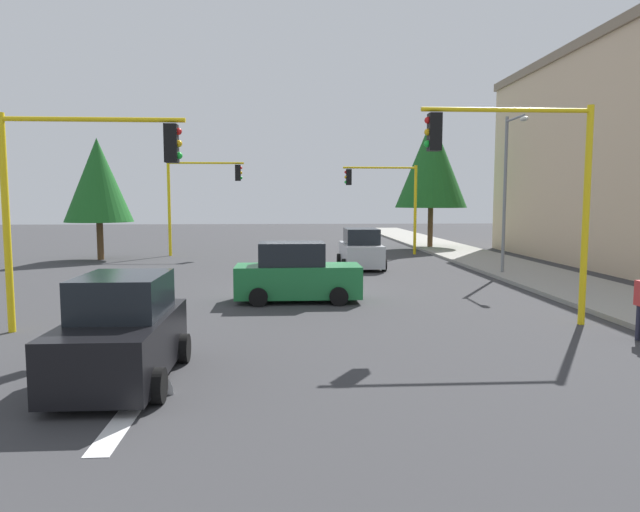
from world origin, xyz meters
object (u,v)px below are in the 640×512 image
street_lamp_curbside (509,177)px  car_silver (361,250)px  traffic_signal_near_right (79,178)px  tree_roadside_far (431,163)px  tree_opposite_side (98,180)px  car_black (122,334)px  traffic_signal_far_left (386,191)px  traffic_signal_far_right (199,189)px  car_green (297,275)px  traffic_signal_near_left (522,171)px

street_lamp_curbside → car_silver: street_lamp_curbside is taller
traffic_signal_near_right → tree_roadside_far: size_ratio=0.61×
tree_opposite_side → car_black: size_ratio=1.78×
traffic_signal_far_left → car_black: (24.17, -9.20, -3.00)m
tree_roadside_far → car_silver: 13.55m
traffic_signal_far_left → traffic_signal_far_right: bearing=-90.0°
street_lamp_curbside → traffic_signal_far_right: bearing=-124.9°
tree_roadside_far → car_green: bearing=-25.7°
traffic_signal_far_right → street_lamp_curbside: size_ratio=0.82×
traffic_signal_far_left → car_green: 17.29m
car_black → tree_roadside_far: bearing=155.2°
car_silver → car_black: same height
traffic_signal_near_right → car_green: size_ratio=1.34×
traffic_signal_far_left → car_green: (16.00, -5.81, -3.00)m
traffic_signal_far_right → tree_opposite_side: 5.67m
traffic_signal_near_right → tree_roadside_far: tree_roadside_far is taller
traffic_signal_near_left → tree_opposite_side: bearing=-137.1°
traffic_signal_near_left → car_silver: 13.72m
traffic_signal_near_right → tree_opposite_side: bearing=-163.5°
traffic_signal_near_right → traffic_signal_near_left: bearing=90.0°
car_black → tree_opposite_side: bearing=-161.4°
traffic_signal_far_left → traffic_signal_far_right: 11.38m
car_green → traffic_signal_near_right: bearing=-54.1°
traffic_signal_near_right → street_lamp_curbside: (-9.61, 14.87, 0.44)m
traffic_signal_near_right → traffic_signal_far_right: (-20.00, -0.03, 0.14)m
traffic_signal_far_right → street_lamp_curbside: street_lamp_curbside is taller
traffic_signal_far_right → car_black: size_ratio=1.49×
traffic_signal_near_right → car_black: bearing=27.1°
traffic_signal_near_left → tree_opposite_side: (-18.00, -16.72, 0.34)m
traffic_signal_near_left → car_black: bearing=-65.8°
traffic_signal_near_left → traffic_signal_far_left: (-20.00, -0.05, -0.23)m
tree_opposite_side → traffic_signal_near_right: bearing=16.5°
traffic_signal_near_right → car_silver: 16.11m
traffic_signal_near_left → traffic_signal_far_right: traffic_signal_near_left is taller
traffic_signal_near_right → tree_opposite_side: size_ratio=0.81×
traffic_signal_far_right → street_lamp_curbside: bearing=55.1°
street_lamp_curbside → car_silver: bearing=-120.2°
traffic_signal_near_left → tree_opposite_side: 24.57m
traffic_signal_near_left → traffic_signal_far_right: 23.03m
car_black → traffic_signal_far_right: bearing=-174.9°
traffic_signal_near_left → car_green: 7.80m
traffic_signal_far_left → street_lamp_curbside: (10.39, 3.53, 0.45)m
traffic_signal_near_right → traffic_signal_far_left: (-20.00, 11.34, -0.01)m
street_lamp_curbside → tree_opposite_side: bearing=-112.6°
traffic_signal_far_right → tree_opposite_side: bearing=-69.3°
traffic_signal_near_right → car_silver: size_ratio=1.33×
tree_roadside_far → street_lamp_curbside: bearing=-1.2°
car_green → street_lamp_curbside: bearing=121.0°
traffic_signal_near_left → traffic_signal_far_left: bearing=-179.8°
tree_opposite_side → traffic_signal_near_left: bearing=42.9°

